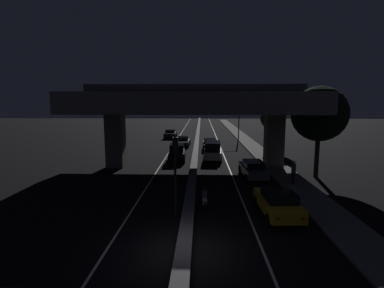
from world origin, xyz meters
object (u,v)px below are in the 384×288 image
(pedestrian_on_sidewalk, at_px, (293,172))
(traffic_light_left_of_median, at_px, (175,160))
(car_black_fourth, at_px, (210,144))
(car_black_lead_oncoming, at_px, (177,152))
(car_grey_second, at_px, (253,169))
(car_white_third, at_px, (213,150))
(motorcycle_white_filtering_near, at_px, (205,199))
(street_lamp, at_px, (237,113))
(car_dark_green_second_oncoming, at_px, (183,141))
(car_black_third_oncoming, at_px, (170,134))
(car_taxi_yellow_lead, at_px, (278,203))

(pedestrian_on_sidewalk, bearing_deg, traffic_light_left_of_median, -144.26)
(car_black_fourth, bearing_deg, car_black_lead_oncoming, 154.87)
(car_grey_second, bearing_deg, car_white_third, 19.24)
(car_black_lead_oncoming, xyz_separation_m, motorcycle_white_filtering_near, (2.88, -14.60, -0.34))
(car_white_third, distance_m, pedestrian_on_sidewalk, 11.80)
(traffic_light_left_of_median, distance_m, street_lamp, 35.54)
(car_dark_green_second_oncoming, distance_m, pedestrian_on_sidewalk, 22.40)
(street_lamp, relative_size, car_grey_second, 1.56)
(car_dark_green_second_oncoming, height_order, car_black_third_oncoming, car_black_third_oncoming)
(car_taxi_yellow_lead, distance_m, car_black_third_oncoming, 37.26)
(street_lamp, bearing_deg, car_dark_green_second_oncoming, -135.56)
(pedestrian_on_sidewalk, bearing_deg, car_taxi_yellow_lead, -113.81)
(traffic_light_left_of_median, relative_size, car_white_third, 1.04)
(traffic_light_left_of_median, distance_m, car_white_third, 16.75)
(car_dark_green_second_oncoming, distance_m, car_black_third_oncoming, 10.00)
(car_dark_green_second_oncoming, bearing_deg, street_lamp, 136.25)
(car_taxi_yellow_lead, height_order, car_white_third, car_white_third)
(street_lamp, xyz_separation_m, car_white_third, (-4.72, -18.34, -3.35))
(car_black_third_oncoming, bearing_deg, car_white_third, 20.15)
(street_lamp, distance_m, car_dark_green_second_oncoming, 12.57)
(car_black_fourth, distance_m, car_black_third_oncoming, 14.12)
(car_grey_second, xyz_separation_m, motorcycle_white_filtering_near, (-4.16, -7.48, -0.18))
(street_lamp, height_order, car_taxi_yellow_lead, street_lamp)
(car_black_lead_oncoming, relative_size, car_dark_green_second_oncoming, 0.89)
(car_grey_second, xyz_separation_m, car_dark_green_second_oncoming, (-6.98, 17.77, -0.08))
(car_black_lead_oncoming, distance_m, car_black_third_oncoming, 20.44)
(car_white_third, xyz_separation_m, motorcycle_white_filtering_near, (-1.04, -15.33, -0.44))
(car_black_lead_oncoming, xyz_separation_m, pedestrian_on_sidewalk, (9.67, -9.57, 0.13))
(traffic_light_left_of_median, height_order, motorcycle_white_filtering_near, traffic_light_left_of_median)
(car_black_lead_oncoming, bearing_deg, car_dark_green_second_oncoming, 177.39)
(car_black_fourth, xyz_separation_m, car_dark_green_second_oncoming, (-3.71, 2.91, -0.05))
(car_grey_second, bearing_deg, pedestrian_on_sidewalk, -135.37)
(car_taxi_yellow_lead, height_order, car_black_fourth, car_taxi_yellow_lead)
(car_dark_green_second_oncoming, height_order, pedestrian_on_sidewalk, pedestrian_on_sidewalk)
(pedestrian_on_sidewalk, bearing_deg, car_black_fourth, 108.82)
(car_black_fourth, height_order, pedestrian_on_sidewalk, pedestrian_on_sidewalk)
(car_grey_second, xyz_separation_m, car_black_lead_oncoming, (-7.03, 7.12, 0.17))
(car_white_third, relative_size, car_black_lead_oncoming, 1.07)
(street_lamp, xyz_separation_m, car_black_third_oncoming, (-11.44, 1.17, -3.65))
(car_white_third, xyz_separation_m, car_black_third_oncoming, (-6.72, 19.51, -0.30))
(car_grey_second, bearing_deg, car_taxi_yellow_lead, 177.13)
(car_grey_second, distance_m, car_black_lead_oncoming, 10.01)
(traffic_light_left_of_median, relative_size, car_black_lead_oncoming, 1.11)
(car_taxi_yellow_lead, distance_m, car_black_fourth, 23.67)
(car_white_third, relative_size, motorcycle_white_filtering_near, 2.32)
(traffic_light_left_of_median, height_order, car_black_lead_oncoming, traffic_light_left_of_median)
(car_white_third, bearing_deg, pedestrian_on_sidewalk, -148.12)
(street_lamp, bearing_deg, motorcycle_white_filtering_near, -99.71)
(car_white_third, distance_m, car_black_third_oncoming, 20.64)
(car_black_fourth, bearing_deg, pedestrian_on_sidewalk, -160.37)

